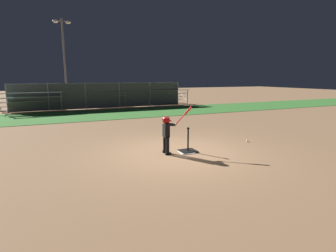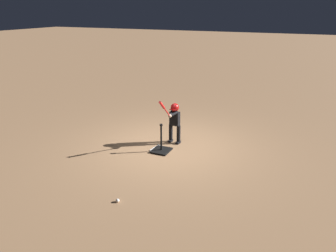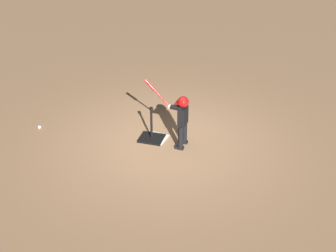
% 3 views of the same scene
% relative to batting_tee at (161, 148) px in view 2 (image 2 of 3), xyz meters
% --- Properties ---
extents(ground_plane, '(90.00, 90.00, 0.00)m').
position_rel_batting_tee_xyz_m(ground_plane, '(-0.34, 0.05, -0.09)').
color(ground_plane, '#99704C').
extents(home_plate, '(0.49, 0.49, 0.02)m').
position_rel_batting_tee_xyz_m(home_plate, '(-0.08, -0.06, -0.08)').
color(home_plate, white).
rests_on(home_plate, ground_plane).
extents(batting_tee, '(0.51, 0.46, 0.77)m').
position_rel_batting_tee_xyz_m(batting_tee, '(0.00, 0.00, 0.00)').
color(batting_tee, black).
rests_on(batting_tee, ground_plane).
extents(batter_child, '(0.96, 0.37, 1.42)m').
position_rel_batting_tee_xyz_m(batter_child, '(-0.67, 0.08, 0.65)').
color(batter_child, black).
rests_on(batter_child, ground_plane).
extents(baseball, '(0.07, 0.07, 0.07)m').
position_rel_batting_tee_xyz_m(baseball, '(2.57, 0.27, -0.05)').
color(baseball, white).
rests_on(baseball, ground_plane).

